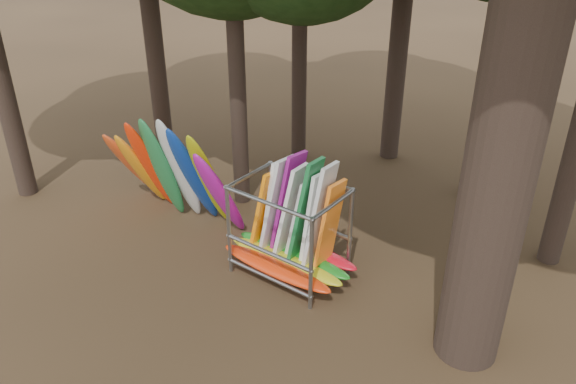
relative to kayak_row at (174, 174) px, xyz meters
The scene contains 3 objects.
ground 3.08m from the kayak_row, 12.08° to the right, with size 120.00×120.00×0.00m, color #47331E.
kayak_row is the anchor object (origin of this frame).
storage_rack 3.74m from the kayak_row, ahead, with size 3.06×1.55×2.90m.
Camera 1 is at (7.27, -7.90, 7.69)m, focal length 35.00 mm.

